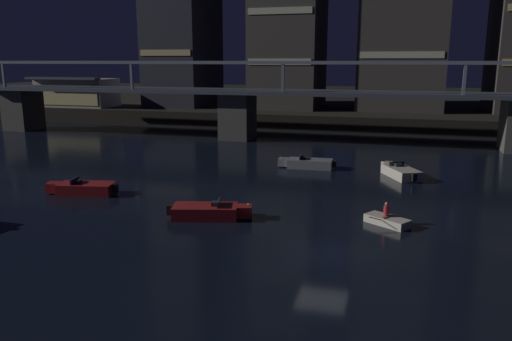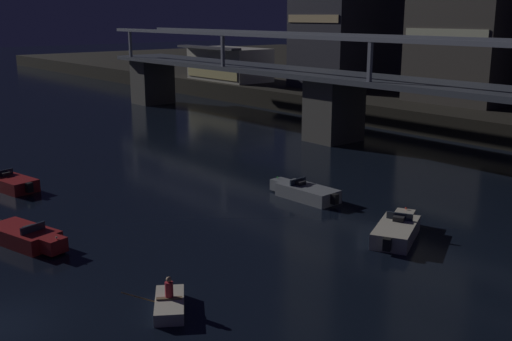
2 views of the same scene
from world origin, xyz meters
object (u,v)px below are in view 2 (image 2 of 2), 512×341
speedboat_near_left (9,183)px  speedboat_near_center (397,230)px  speedboat_near_right (305,192)px  speedboat_mid_left (26,236)px  river_bridge (500,114)px  waterfront_pavilion (229,64)px  dinghy_with_paddler (169,304)px

speedboat_near_left → speedboat_near_center: same height
speedboat_near_right → speedboat_mid_left: (-3.23, -16.07, 0.00)m
speedboat_near_center → river_bridge: bearing=102.8°
speedboat_mid_left → river_bridge: bearing=76.1°
waterfront_pavilion → speedboat_near_right: 50.03m
speedboat_mid_left → dinghy_with_paddler: size_ratio=1.87×
river_bridge → speedboat_near_right: bearing=-106.7°
speedboat_near_left → speedboat_near_right: bearing=43.5°
river_bridge → speedboat_mid_left: river_bridge is taller
speedboat_near_center → speedboat_mid_left: 18.55m
speedboat_near_center → speedboat_near_right: same height
speedboat_near_left → dinghy_with_paddler: (21.31, -1.12, -0.14)m
speedboat_near_left → speedboat_mid_left: same height
waterfront_pavilion → dinghy_with_paddler: bearing=-39.5°
waterfront_pavilion → speedboat_near_right: waterfront_pavilion is taller
waterfront_pavilion → dinghy_with_paddler: (49.57, -40.86, -4.16)m
speedboat_near_left → speedboat_near_right: same height
speedboat_near_center → dinghy_with_paddler: (-0.67, -13.10, -0.14)m
waterfront_pavilion → dinghy_with_paddler: size_ratio=4.47×
speedboat_near_right → speedboat_mid_left: bearing=-101.4°
dinghy_with_paddler → river_bridge: bearing=95.8°
speedboat_near_left → speedboat_near_center: bearing=28.6°
waterfront_pavilion → speedboat_near_right: size_ratio=2.38×
speedboat_mid_left → speedboat_near_center: bearing=52.8°
waterfront_pavilion → dinghy_with_paddler: waterfront_pavilion is taller
dinghy_with_paddler → speedboat_near_left: bearing=177.0°
speedboat_near_right → dinghy_with_paddler: size_ratio=1.88×
speedboat_near_left → dinghy_with_paddler: dinghy_with_paddler is taller
speedboat_near_center → speedboat_near_right: 8.08m
river_bridge → speedboat_mid_left: (-7.60, -30.63, -3.92)m
speedboat_near_center → speedboat_mid_left: (-11.21, -14.78, 0.00)m
speedboat_near_left → speedboat_mid_left: 11.12m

